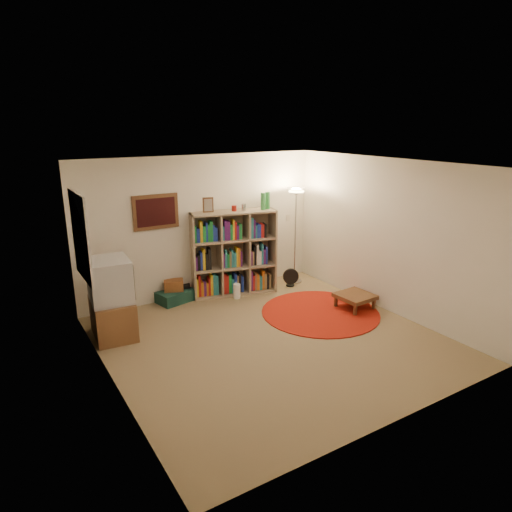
{
  "coord_description": "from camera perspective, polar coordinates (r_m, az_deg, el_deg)",
  "views": [
    {
      "loc": [
        -3.33,
        -4.99,
        3.04
      ],
      "look_at": [
        0.1,
        0.6,
        1.1
      ],
      "focal_mm": 32.0,
      "sensor_mm": 36.0,
      "label": 1
    }
  ],
  "objects": [
    {
      "name": "red_rug",
      "position": [
        7.67,
        8.03,
        -6.98
      ],
      "size": [
        1.93,
        1.93,
        0.02
      ],
      "color": "maroon",
      "rests_on": "ground"
    },
    {
      "name": "dvd_box",
      "position": [
        7.0,
        -16.42,
        -9.55
      ],
      "size": [
        0.33,
        0.29,
        0.1
      ],
      "rotation": [
        0.0,
        0.0,
        0.19
      ],
      "color": "#BBBBC0",
      "rests_on": "ground"
    },
    {
      "name": "paper_towel",
      "position": [
        8.16,
        -2.4,
        -4.4
      ],
      "size": [
        0.15,
        0.15,
        0.26
      ],
      "rotation": [
        0.0,
        0.0,
        0.17
      ],
      "color": "white",
      "rests_on": "ground"
    },
    {
      "name": "floor_fan",
      "position": [
        8.75,
        4.36,
        -2.69
      ],
      "size": [
        0.31,
        0.2,
        0.35
      ],
      "rotation": [
        0.0,
        0.0,
        -0.3
      ],
      "color": "black",
      "rests_on": "ground"
    },
    {
      "name": "duffel_bag",
      "position": [
        8.31,
        -9.43,
        -4.32
      ],
      "size": [
        0.42,
        0.38,
        0.24
      ],
      "rotation": [
        0.0,
        0.0,
        -0.32
      ],
      "color": "black",
      "rests_on": "ground"
    },
    {
      "name": "bookshelf",
      "position": [
        8.24,
        -2.99,
        0.24
      ],
      "size": [
        1.59,
        0.78,
        1.83
      ],
      "rotation": [
        0.0,
        0.0,
        -0.24
      ],
      "color": "#9E8669",
      "rests_on": "ground"
    },
    {
      "name": "room",
      "position": [
        6.27,
        1.43,
        -0.02
      ],
      "size": [
        4.54,
        4.54,
        2.54
      ],
      "color": "#846E4D",
      "rests_on": "ground"
    },
    {
      "name": "side_table",
      "position": [
        7.86,
        12.28,
        -4.98
      ],
      "size": [
        0.59,
        0.59,
        0.26
      ],
      "rotation": [
        0.0,
        0.0,
        0.06
      ],
      "color": "#4E2E1B",
      "rests_on": "ground"
    },
    {
      "name": "wicker_basket",
      "position": [
        8.1,
        -10.26,
        -3.61
      ],
      "size": [
        0.39,
        0.33,
        0.19
      ],
      "rotation": [
        0.0,
        0.0,
        -0.36
      ],
      "color": "brown",
      "rests_on": "suitcase"
    },
    {
      "name": "floor_lamp",
      "position": [
        8.65,
        5.02,
        6.41
      ],
      "size": [
        0.43,
        0.43,
        1.85
      ],
      "rotation": [
        0.0,
        0.0,
        -0.25
      ],
      "color": "#B7B9BC",
      "rests_on": "ground"
    },
    {
      "name": "tv_stand",
      "position": [
        6.94,
        -17.59,
        -5.22
      ],
      "size": [
        0.63,
        0.85,
        1.17
      ],
      "rotation": [
        0.0,
        0.0,
        -0.08
      ],
      "color": "brown",
      "rests_on": "ground"
    },
    {
      "name": "suitcase",
      "position": [
        8.14,
        -10.01,
        -4.95
      ],
      "size": [
        0.69,
        0.53,
        0.2
      ],
      "rotation": [
        0.0,
        0.0,
        0.23
      ],
      "color": "#12322B",
      "rests_on": "ground"
    }
  ]
}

